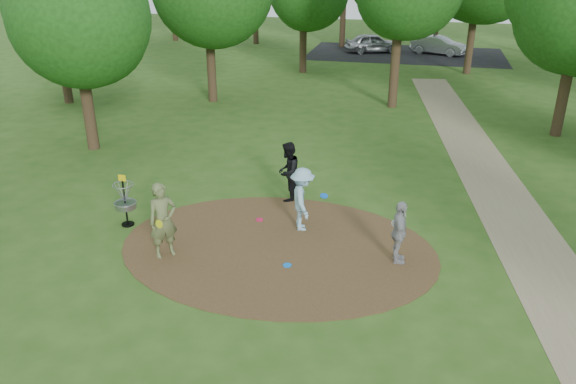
# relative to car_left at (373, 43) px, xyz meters

# --- Properties ---
(ground) EXTENTS (100.00, 100.00, 0.00)m
(ground) POSITION_rel_car_left_xyz_m (0.43, -30.10, -0.69)
(ground) COLOR #2D5119
(ground) RESTS_ON ground
(dirt_clearing) EXTENTS (8.40, 8.40, 0.02)m
(dirt_clearing) POSITION_rel_car_left_xyz_m (0.43, -30.10, -0.68)
(dirt_clearing) COLOR #47301C
(dirt_clearing) RESTS_ON ground
(footpath) EXTENTS (7.55, 39.89, 0.01)m
(footpath) POSITION_rel_car_left_xyz_m (6.93, -28.10, -0.68)
(footpath) COLOR #8C7A5B
(footpath) RESTS_ON ground
(parking_lot) EXTENTS (14.00, 8.00, 0.01)m
(parking_lot) POSITION_rel_car_left_xyz_m (2.43, -0.10, -0.69)
(parking_lot) COLOR black
(parking_lot) RESTS_ON ground
(player_observer_with_disc) EXTENTS (0.86, 0.85, 1.99)m
(player_observer_with_disc) POSITION_rel_car_left_xyz_m (-2.27, -31.13, 0.31)
(player_observer_with_disc) COLOR #606C3E
(player_observer_with_disc) RESTS_ON ground
(player_throwing_with_disc) EXTENTS (1.27, 1.33, 1.82)m
(player_throwing_with_disc) POSITION_rel_car_left_xyz_m (0.84, -28.87, 0.22)
(player_throwing_with_disc) COLOR #92C2DA
(player_throwing_with_disc) RESTS_ON ground
(player_walking_with_disc) EXTENTS (0.83, 1.00, 1.87)m
(player_walking_with_disc) POSITION_rel_car_left_xyz_m (-0.01, -27.03, 0.25)
(player_walking_with_disc) COLOR black
(player_walking_with_disc) RESTS_ON ground
(player_waiting_with_disc) EXTENTS (0.51, 1.01, 1.66)m
(player_waiting_with_disc) POSITION_rel_car_left_xyz_m (3.54, -30.08, 0.14)
(player_waiting_with_disc) COLOR #9D9C9F
(player_waiting_with_disc) RESTS_ON ground
(disc_ground_blue) EXTENTS (0.22, 0.22, 0.02)m
(disc_ground_blue) POSITION_rel_car_left_xyz_m (0.90, -30.94, -0.66)
(disc_ground_blue) COLOR blue
(disc_ground_blue) RESTS_ON dirt_clearing
(disc_ground_red) EXTENTS (0.22, 0.22, 0.02)m
(disc_ground_red) POSITION_rel_car_left_xyz_m (-0.48, -28.67, -0.66)
(disc_ground_red) COLOR #D8154C
(disc_ground_red) RESTS_ON dirt_clearing
(car_left) EXTENTS (4.36, 2.93, 1.38)m
(car_left) POSITION_rel_car_left_xyz_m (0.00, 0.00, 0.00)
(car_left) COLOR #999BA0
(car_left) RESTS_ON ground
(car_right) EXTENTS (4.17, 2.65, 1.30)m
(car_right) POSITION_rel_car_left_xyz_m (4.73, 0.35, -0.04)
(car_right) COLOR #A4A7AC
(car_right) RESTS_ON ground
(disc_golf_basket) EXTENTS (0.63, 0.63, 1.54)m
(disc_golf_basket) POSITION_rel_car_left_xyz_m (-4.07, -29.80, 0.19)
(disc_golf_basket) COLOR black
(disc_golf_basket) RESTS_ON ground
(tree_ring) EXTENTS (37.43, 45.72, 9.81)m
(tree_ring) POSITION_rel_car_left_xyz_m (2.57, -19.52, 4.56)
(tree_ring) COLOR #332316
(tree_ring) RESTS_ON ground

